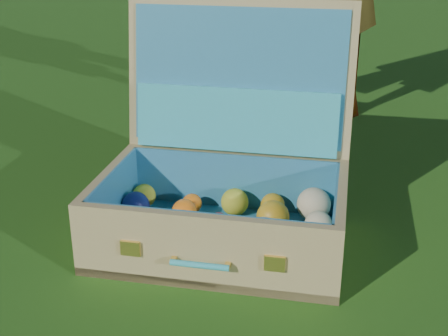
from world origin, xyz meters
The scene contains 2 objects.
ground centered at (0.00, 0.00, 0.00)m, with size 60.00×60.00×0.00m, color #215114.
suitcase centered at (0.18, 0.02, 0.16)m, with size 0.62×0.53×0.55m.
Camera 1 is at (0.32, -1.36, 0.75)m, focal length 50.00 mm.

